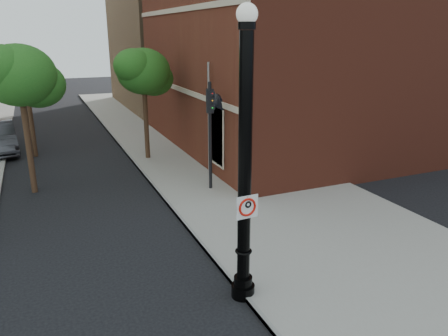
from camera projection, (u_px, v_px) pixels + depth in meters
name	position (u px, v px, depth m)	size (l,w,h in m)	color
ground	(168.00, 323.00, 10.07)	(120.00, 120.00, 0.00)	black
sidewalk_right	(229.00, 170.00, 21.08)	(8.00, 60.00, 0.12)	gray
curb_edge	(149.00, 180.00, 19.59)	(0.10, 60.00, 0.14)	gray
brick_wall_building	(353.00, 35.00, 26.53)	(22.30, 16.30, 12.50)	maroon
bg_building_tan_b	(240.00, 26.00, 40.33)	(22.00, 14.00, 14.00)	#8E6F4D
lamppost	(245.00, 175.00, 10.13)	(0.59, 0.59, 7.01)	black
no_parking_sign	(247.00, 207.00, 10.19)	(0.57, 0.08, 0.57)	white
traffic_signal_right	(210.00, 119.00, 17.55)	(0.34, 0.40, 4.55)	black
utility_pole	(209.00, 122.00, 19.47)	(0.10, 0.10, 5.20)	#999999
street_tree_a	(20.00, 77.00, 16.97)	(3.34, 3.02, 6.02)	#372416
street_tree_b	(26.00, 75.00, 22.36)	(3.03, 2.74, 5.46)	#372416
street_tree_c	(144.00, 73.00, 21.68)	(3.16, 2.86, 5.70)	#372416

